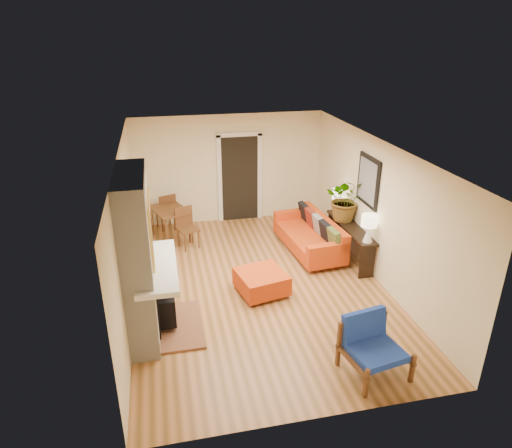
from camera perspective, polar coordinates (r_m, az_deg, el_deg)
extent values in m
plane|color=#C4804B|center=(8.59, 0.29, -7.58)|extent=(6.50, 6.50, 0.00)
plane|color=white|center=(7.59, 0.33, 9.50)|extent=(6.50, 6.50, 0.00)
plane|color=#F8EEC2|center=(11.01, -3.39, 6.89)|extent=(4.50, 0.00, 4.50)
plane|color=#F8EEC2|center=(5.28, 8.19, -13.17)|extent=(4.50, 0.00, 4.50)
plane|color=#F8EEC2|center=(7.86, -15.92, -0.95)|extent=(0.00, 6.50, 6.50)
plane|color=#F8EEC2|center=(8.73, 14.87, 1.64)|extent=(0.00, 6.50, 6.50)
cube|color=black|center=(11.10, -2.06, 5.70)|extent=(0.88, 0.06, 2.10)
cube|color=white|center=(11.02, -4.57, 5.50)|extent=(0.10, 0.08, 2.18)
cube|color=white|center=(11.18, 0.43, 5.85)|extent=(0.10, 0.08, 2.18)
cube|color=white|center=(10.81, -2.13, 11.14)|extent=(1.08, 0.08, 0.10)
cube|color=black|center=(8.91, 13.87, 5.25)|extent=(0.04, 0.85, 0.95)
cube|color=slate|center=(8.90, 13.73, 5.24)|extent=(0.01, 0.70, 0.80)
cube|color=black|center=(8.14, -15.62, 0.84)|extent=(0.06, 0.95, 0.02)
cube|color=black|center=(8.03, -15.85, 2.82)|extent=(0.06, 0.95, 0.02)
cube|color=white|center=(6.71, -15.01, 0.12)|extent=(0.42, 1.50, 1.48)
cube|color=white|center=(7.31, -13.95, -9.29)|extent=(0.42, 1.50, 1.12)
cube|color=white|center=(7.02, -12.35, -5.27)|extent=(0.60, 1.68, 0.08)
cube|color=black|center=(7.36, -12.17, -9.88)|extent=(0.03, 0.72, 0.78)
cube|color=brown|center=(7.60, -9.63, -12.41)|extent=(0.75, 1.30, 0.04)
cube|color=black|center=(7.42, -11.20, -10.52)|extent=(0.30, 0.36, 0.48)
cylinder|color=black|center=(7.18, -11.47, -7.60)|extent=(0.10, 0.10, 0.40)
cube|color=gold|center=(6.74, -13.01, -0.58)|extent=(0.04, 0.95, 0.95)
cube|color=silver|center=(6.74, -12.85, -0.57)|extent=(0.01, 0.82, 0.82)
cylinder|color=silver|center=(9.02, 6.82, -5.78)|extent=(0.04, 0.04, 0.10)
cylinder|color=silver|center=(9.30, 10.66, -5.11)|extent=(0.04, 0.04, 0.10)
cylinder|color=silver|center=(10.50, 2.87, -1.24)|extent=(0.04, 0.04, 0.10)
cylinder|color=silver|center=(10.74, 6.27, -0.78)|extent=(0.04, 0.04, 0.10)
cube|color=#BA4911|center=(9.79, 6.57, -2.05)|extent=(1.05, 2.10, 0.29)
cube|color=#BA4911|center=(9.79, 8.47, -0.12)|extent=(0.38, 2.04, 0.34)
cube|color=#BA4911|center=(8.93, 9.02, -3.08)|extent=(0.88, 0.25, 0.19)
cube|color=#BA4911|center=(10.47, 4.61, 1.23)|extent=(0.88, 0.25, 0.19)
cube|color=#526029|center=(9.09, 9.79, -1.83)|extent=(0.23, 0.40, 0.40)
cube|color=black|center=(9.40, 8.75, -0.88)|extent=(0.23, 0.40, 0.40)
cube|color=gray|center=(9.72, 7.76, 0.02)|extent=(0.23, 0.40, 0.40)
cube|color=maroon|center=(10.00, 6.96, 0.75)|extent=(0.23, 0.40, 0.40)
cube|color=black|center=(10.33, 6.09, 1.54)|extent=(0.23, 0.40, 0.40)
cylinder|color=silver|center=(7.97, -0.47, -10.03)|extent=(0.05, 0.05, 0.06)
cylinder|color=silver|center=(8.21, 3.78, -8.96)|extent=(0.05, 0.05, 0.06)
cylinder|color=silver|center=(8.48, -2.30, -7.79)|extent=(0.05, 0.05, 0.06)
cylinder|color=silver|center=(8.71, 1.74, -6.87)|extent=(0.05, 0.05, 0.06)
cube|color=#BA4911|center=(8.23, 0.69, -7.17)|extent=(0.96, 0.96, 0.35)
cube|color=brown|center=(6.50, 11.92, -16.53)|extent=(0.18, 0.76, 0.05)
cube|color=brown|center=(6.35, 13.61, -18.81)|extent=(0.06, 0.06, 0.45)
cube|color=brown|center=(6.68, 10.33, -14.55)|extent=(0.06, 0.06, 0.71)
cube|color=brown|center=(6.87, 17.20, -14.65)|extent=(0.18, 0.76, 0.05)
cube|color=brown|center=(6.73, 18.95, -16.72)|extent=(0.06, 0.06, 0.45)
cube|color=brown|center=(7.04, 15.52, -12.86)|extent=(0.06, 0.06, 0.71)
cube|color=#1E44B9|center=(6.64, 14.70, -15.17)|extent=(0.77, 0.74, 0.10)
cube|color=#1E44B9|center=(6.69, 13.35, -12.09)|extent=(0.69, 0.29, 0.42)
cube|color=brown|center=(10.27, -10.78, 1.76)|extent=(0.96, 1.13, 0.04)
cylinder|color=brown|center=(9.97, -11.10, -1.21)|extent=(0.05, 0.05, 0.69)
cylinder|color=brown|center=(10.16, -8.33, -0.54)|extent=(0.05, 0.05, 0.69)
cylinder|color=brown|center=(10.68, -12.81, 0.33)|extent=(0.05, 0.05, 0.69)
cylinder|color=brown|center=(10.85, -10.20, 0.94)|extent=(0.05, 0.05, 0.69)
cube|color=brown|center=(9.90, -8.49, -0.65)|extent=(0.52, 0.52, 0.04)
cube|color=brown|center=(9.97, -9.04, 0.97)|extent=(0.39, 0.18, 0.44)
cylinder|color=brown|center=(9.80, -8.86, -2.36)|extent=(0.04, 0.04, 0.42)
cylinder|color=brown|center=(9.92, -7.17, -1.92)|extent=(0.04, 0.04, 0.42)
cylinder|color=brown|center=(10.07, -9.64, -1.68)|extent=(0.04, 0.04, 0.42)
cylinder|color=brown|center=(10.19, -7.98, -1.27)|extent=(0.04, 0.04, 0.42)
cube|color=brown|center=(10.96, -11.26, 1.57)|extent=(0.52, 0.52, 0.04)
cube|color=brown|center=(10.71, -10.96, 2.43)|extent=(0.39, 0.18, 0.44)
cylinder|color=brown|center=(10.85, -11.63, 0.05)|extent=(0.04, 0.04, 0.42)
cylinder|color=brown|center=(10.96, -10.06, 0.42)|extent=(0.04, 0.04, 0.42)
cylinder|color=brown|center=(11.13, -12.26, 0.60)|extent=(0.04, 0.04, 0.42)
cylinder|color=brown|center=(11.24, -10.73, 0.96)|extent=(0.04, 0.04, 0.42)
cube|color=black|center=(9.44, 11.77, -0.35)|extent=(0.34, 1.85, 0.05)
cube|color=black|center=(8.90, 13.72, -4.63)|extent=(0.30, 0.04, 0.68)
cube|color=black|center=(10.29, 9.75, -0.32)|extent=(0.30, 0.04, 0.68)
cone|color=white|center=(8.74, 13.82, -1.28)|extent=(0.18, 0.18, 0.30)
cylinder|color=white|center=(8.66, 13.94, -0.20)|extent=(0.03, 0.03, 0.06)
cylinder|color=#FFEABF|center=(8.63, 14.00, 0.41)|extent=(0.30, 0.30, 0.22)
cone|color=white|center=(9.97, 10.25, 2.18)|extent=(0.18, 0.18, 0.30)
cylinder|color=white|center=(9.91, 10.32, 3.15)|extent=(0.03, 0.03, 0.06)
cylinder|color=#FFEABF|center=(9.88, 10.37, 3.69)|extent=(0.30, 0.30, 0.22)
imported|color=#1E5919|center=(9.51, 11.22, 3.09)|extent=(1.03, 0.96, 0.93)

